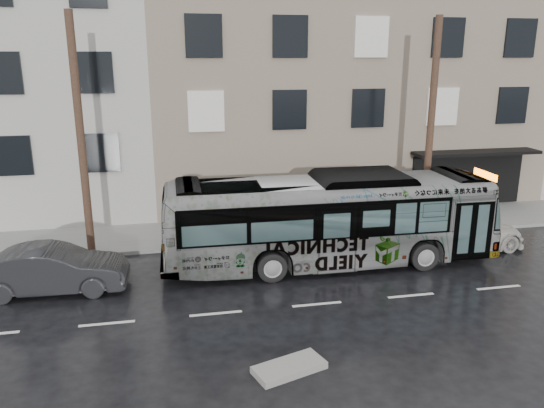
{
  "coord_description": "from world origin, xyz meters",
  "views": [
    {
      "loc": [
        -4.4,
        -17.2,
        7.59
      ],
      "look_at": [
        -0.45,
        2.5,
        1.95
      ],
      "focal_mm": 35.0,
      "sensor_mm": 36.0,
      "label": 1
    }
  ],
  "objects_px": {
    "sign_post": "(447,203)",
    "dark_sedan": "(53,270)",
    "bus": "(329,220)",
    "white_sedan": "(462,232)",
    "utility_pole_rear": "(81,138)",
    "utility_pole_front": "(431,128)"
  },
  "relations": [
    {
      "from": "sign_post",
      "to": "dark_sedan",
      "type": "xyz_separation_m",
      "value": [
        -15.9,
        -3.16,
        -0.57
      ]
    },
    {
      "from": "sign_post",
      "to": "dark_sedan",
      "type": "distance_m",
      "value": 16.22
    },
    {
      "from": "white_sedan",
      "to": "dark_sedan",
      "type": "distance_m",
      "value": 15.42
    },
    {
      "from": "utility_pole_rear",
      "to": "bus",
      "type": "relative_size",
      "value": 0.73
    },
    {
      "from": "utility_pole_front",
      "to": "sign_post",
      "type": "height_order",
      "value": "utility_pole_front"
    },
    {
      "from": "bus",
      "to": "white_sedan",
      "type": "height_order",
      "value": "bus"
    },
    {
      "from": "white_sedan",
      "to": "sign_post",
      "type": "bearing_deg",
      "value": -16.89
    },
    {
      "from": "utility_pole_rear",
      "to": "dark_sedan",
      "type": "height_order",
      "value": "utility_pole_rear"
    },
    {
      "from": "utility_pole_rear",
      "to": "bus",
      "type": "xyz_separation_m",
      "value": [
        8.86,
        -2.56,
        -2.93
      ]
    },
    {
      "from": "dark_sedan",
      "to": "sign_post",
      "type": "bearing_deg",
      "value": -76.32
    },
    {
      "from": "utility_pole_rear",
      "to": "white_sedan",
      "type": "xyz_separation_m",
      "value": [
        14.59,
        -2.14,
        -3.9
      ]
    },
    {
      "from": "utility_pole_front",
      "to": "dark_sedan",
      "type": "xyz_separation_m",
      "value": [
        -14.8,
        -3.16,
        -3.87
      ]
    },
    {
      "from": "utility_pole_rear",
      "to": "white_sedan",
      "type": "bearing_deg",
      "value": -8.34
    },
    {
      "from": "bus",
      "to": "utility_pole_front",
      "type": "bearing_deg",
      "value": -62.71
    },
    {
      "from": "utility_pole_front",
      "to": "dark_sedan",
      "type": "bearing_deg",
      "value": -167.94
    },
    {
      "from": "utility_pole_front",
      "to": "bus",
      "type": "distance_m",
      "value": 6.45
    },
    {
      "from": "utility_pole_rear",
      "to": "sign_post",
      "type": "height_order",
      "value": "utility_pole_rear"
    },
    {
      "from": "sign_post",
      "to": "dark_sedan",
      "type": "bearing_deg",
      "value": -168.75
    },
    {
      "from": "bus",
      "to": "utility_pole_rear",
      "type": "bearing_deg",
      "value": 74.71
    },
    {
      "from": "white_sedan",
      "to": "utility_pole_front",
      "type": "bearing_deg",
      "value": 11.96
    },
    {
      "from": "utility_pole_front",
      "to": "sign_post",
      "type": "relative_size",
      "value": 3.75
    },
    {
      "from": "sign_post",
      "to": "white_sedan",
      "type": "bearing_deg",
      "value": -103.44
    }
  ]
}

